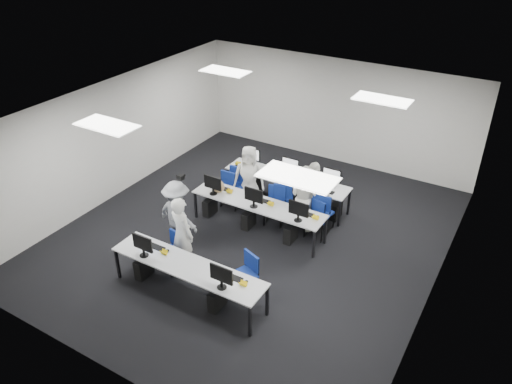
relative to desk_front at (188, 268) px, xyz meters
The scene contains 23 objects.
room 2.54m from the desk_front, 90.00° to the left, with size 9.00×9.02×3.00m.
ceiling_panels 3.33m from the desk_front, 90.00° to the left, with size 5.20×4.60×0.02m.
desk_front is the anchor object (origin of this frame).
desk_mid 2.60m from the desk_front, 90.00° to the left, with size 3.20×0.70×0.73m.
desk_back 4.00m from the desk_front, 90.00° to the left, with size 3.20×0.70×0.73m.
equipment_front 0.38m from the desk_front, behind, with size 2.51×0.41×1.19m.
equipment_mid 2.61m from the desk_front, 94.24° to the left, with size 2.91×0.41×1.19m.
equipment_back 4.04m from the desk_front, 87.27° to the left, with size 2.91×0.41×1.19m.
chair_0 1.02m from the desk_front, 148.63° to the left, with size 0.46×0.49×0.83m.
chair_1 1.13m from the desk_front, 33.44° to the left, with size 0.57×0.59×0.88m.
chair_2 3.47m from the desk_front, 108.54° to the left, with size 0.48×0.53×0.97m.
chair_3 3.13m from the desk_front, 86.86° to the left, with size 0.54×0.56×0.89m.
chair_4 3.40m from the desk_front, 68.18° to the left, with size 0.47×0.51×0.93m.
chair_5 3.73m from the desk_front, 110.09° to the left, with size 0.45×0.48×0.87m.
chair_6 3.54m from the desk_front, 87.09° to the left, with size 0.61×0.63×0.93m.
chair_7 3.66m from the desk_front, 70.08° to the left, with size 0.49×0.52×0.82m.
handbag 2.78m from the desk_front, 112.71° to the left, with size 0.40×0.25×0.32m, color #A28C53.
student_0 0.94m from the desk_front, 133.92° to the left, with size 0.60×0.40×1.65m, color white.
student_1 3.43m from the desk_front, 76.18° to the left, with size 0.76×0.59×1.56m, color white.
student_2 3.54m from the desk_front, 102.25° to the left, with size 0.78×0.51×1.59m, color white.
student_3 3.60m from the desk_front, 74.84° to the left, with size 0.95×0.40×1.62m, color white.
photographer 1.73m from the desk_front, 134.45° to the left, with size 1.01×0.58×1.57m, color gray.
dslr_camera 2.07m from the desk_front, 130.12° to the left, with size 0.14×0.18×0.10m, color black.
Camera 1 is at (4.86, -8.07, 6.61)m, focal length 35.00 mm.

